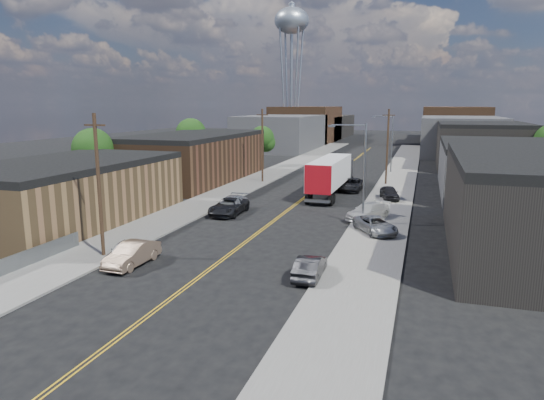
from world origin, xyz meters
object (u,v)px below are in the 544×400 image
Objects in this scene: car_left_c at (229,206)px; car_right_lot_a at (375,225)px; car_right_lot_c at (389,193)px; car_left_a at (125,250)px; car_right_lot_b at (368,211)px; water_tower at (292,26)px; car_left_b at (132,254)px; car_ahead_truck at (352,185)px; semi_truck at (332,173)px; car_left_d at (232,205)px; car_right_oncoming at (310,267)px.

car_left_c is 1.18× the size of car_right_lot_a.
car_left_a is at bearing -134.54° from car_right_lot_c.
car_right_lot_c is (1.18, 10.39, -0.01)m from car_right_lot_b.
car_left_b is at bearing -80.57° from water_tower.
car_left_b reaches higher than car_ahead_truck.
car_ahead_truck is at bearing 120.69° from car_right_lot_c.
car_right_lot_b is (-1.14, 4.73, 0.06)m from car_right_lot_a.
car_left_a is at bearing -105.92° from semi_truck.
car_left_a is 0.69× the size of car_left_c.
car_left_d reaches higher than car_ahead_truck.
semi_truck is at bearing 65.93° from car_left_a.
water_tower is at bearing 100.67° from car_left_b.
car_right_lot_a is at bearing -70.37° from water_tower.
car_left_c is at bearing 90.38° from car_left_b.
car_left_b is at bearing -93.79° from car_left_d.
car_right_lot_a is 0.96× the size of car_right_lot_b.
car_right_lot_b reaches higher than car_right_lot_c.
car_left_a is at bearing -0.22° from car_right_oncoming.
car_left_a is at bearing 144.35° from car_left_b.
car_left_d is 19.52m from car_right_oncoming.
car_left_b is at bearing -103.31° from car_ahead_truck.
car_left_b is (1.16, -0.87, 0.11)m from car_left_a.
car_right_lot_b is at bearing -110.69° from car_right_lot_c.
car_left_c is at bearing -92.97° from car_left_d.
car_right_lot_a is at bearing 29.76° from car_left_a.
water_tower is 105.61m from car_left_a.
car_ahead_truck is (-4.91, 20.07, -0.05)m from car_right_lot_a.
water_tower is at bearing 99.08° from car_right_lot_c.
car_right_oncoming is at bearing -56.50° from car_left_d.
car_right_lot_a is at bearing -13.62° from car_left_c.
semi_truck is 19.09m from car_right_lot_a.
car_right_lot_a is 20.66m from car_ahead_truck.
car_left_c is 1.03× the size of car_ahead_truck.
car_left_d is (-7.48, -13.65, -1.69)m from semi_truck.
car_right_lot_a is at bearing -48.50° from car_right_lot_b.
car_right_lot_c reaches higher than car_left_a.
car_left_a is 0.77× the size of car_right_lot_b.
car_left_d is at bearing -118.00° from semi_truck.
car_right_oncoming is at bearing -81.28° from semi_truck.
car_left_d reaches higher than car_left_a.
semi_truck is 7.60m from car_right_lot_c.
car_left_c is 1.03× the size of car_left_d.
car_left_d is 13.28m from car_right_lot_b.
car_left_c is 1.33× the size of car_right_oncoming.
car_left_b is at bearing -131.92° from car_right_lot_c.
car_left_d is (17.00, -84.00, -29.84)m from water_tower.
car_left_b is 0.83× the size of car_left_c.
car_right_oncoming is at bearing 7.19° from car_left_b.
car_left_c reaches higher than car_right_oncoming.
semi_truck is 3.46× the size of car_right_lot_a.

